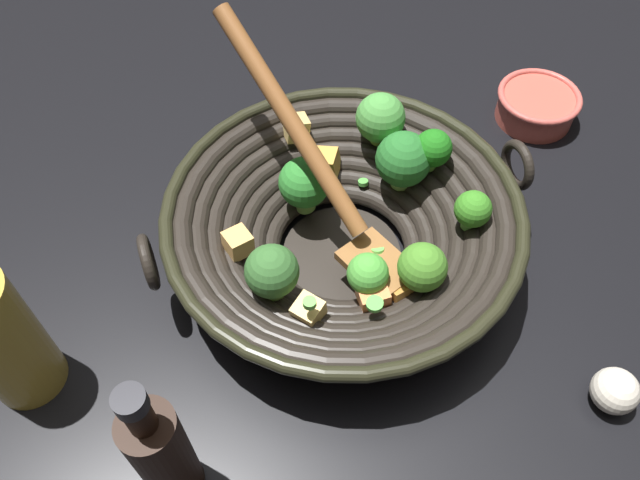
% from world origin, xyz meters
% --- Properties ---
extents(ground_plane, '(4.00, 4.00, 0.00)m').
position_xyz_m(ground_plane, '(0.00, 0.00, 0.00)').
color(ground_plane, black).
extents(wok, '(0.37, 0.38, 0.21)m').
position_xyz_m(wok, '(0.00, -0.00, 0.06)').
color(wok, black).
rests_on(wok, ground).
extents(soy_sauce_bottle, '(0.04, 0.04, 0.18)m').
position_xyz_m(soy_sauce_bottle, '(-0.09, 0.26, 0.07)').
color(soy_sauce_bottle, black).
rests_on(soy_sauce_bottle, ground).
extents(prep_bowl, '(0.10, 0.10, 0.04)m').
position_xyz_m(prep_bowl, '(0.02, -0.33, 0.02)').
color(prep_bowl, '#D15647').
rests_on(prep_bowl, ground).
extents(garlic_bulb, '(0.04, 0.04, 0.04)m').
position_xyz_m(garlic_bulb, '(-0.28, -0.09, 0.02)').
color(garlic_bulb, silver).
rests_on(garlic_bulb, ground).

